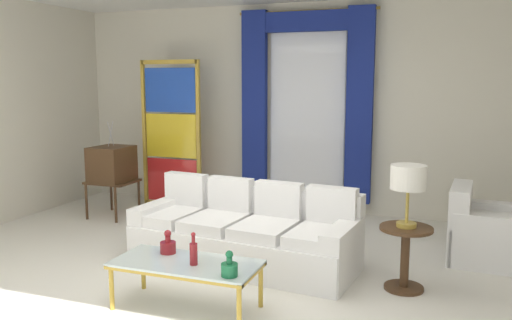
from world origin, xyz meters
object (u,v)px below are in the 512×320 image
Objects in this scene: bottle_amber_squat at (229,268)px; round_side_table at (405,252)px; couch_white_long at (247,234)px; table_lamp_brass at (408,180)px; peacock_figurine at (177,202)px; bottle_blue_decanter at (168,246)px; armchair_white at (484,235)px; coffee_table at (186,266)px; stained_glass_divider at (171,139)px; bottle_crystal_tall at (194,252)px; vintage_tv at (112,165)px.

bottle_amber_squat is 0.35× the size of round_side_table.
table_lamp_brass is (1.63, -0.18, 0.72)m from couch_white_long.
bottle_amber_squat is at bearing -54.58° from peacock_figurine.
bottle_blue_decanter is 2.81m from peacock_figurine.
bottle_amber_squat is 0.24× the size of armchair_white.
stained_glass_divider reaches higher than coffee_table.
table_lamp_brass is at bearing 90.00° from round_side_table.
couch_white_long reaches higher than bottle_amber_squat.
bottle_crystal_tall is (0.03, -1.29, 0.21)m from couch_white_long.
vintage_tv reaches higher than bottle_amber_squat.
coffee_table is at bearing -44.56° from vintage_tv.
bottle_blue_decanter is 3.35m from stained_glass_divider.
armchair_white is (2.35, 0.92, -0.02)m from couch_white_long.
stained_glass_divider is at bearing 136.54° from couch_white_long.
table_lamp_brass reaches higher than peacock_figurine.
couch_white_long is at bearing 105.96° from bottle_amber_squat.
bottle_crystal_tall reaches higher than round_side_table.
peacock_figurine is (-1.62, 2.68, -0.30)m from bottle_crystal_tall.
vintage_tv is 1.05m from peacock_figurine.
bottle_blue_decanter is (-0.32, -1.10, 0.17)m from couch_white_long.
table_lamp_brass is (4.10, -1.31, 0.30)m from vintage_tv.
vintage_tv reaches higher than peacock_figurine.
vintage_tv is 2.26× the size of round_side_table.
stained_glass_divider is at bearing 125.60° from bottle_amber_squat.
round_side_table is (-0.73, -1.10, 0.07)m from armchair_white.
bottle_crystal_tall is 3.68m from stained_glass_divider.
stained_glass_divider is (-1.90, 1.80, 0.75)m from couch_white_long.
coffee_table is 2.17× the size of table_lamp_brass.
vintage_tv is 2.24× the size of peacock_figurine.
bottle_amber_squat is 3.85m from vintage_tv.
bottle_blue_decanter reaches higher than peacock_figurine.
bottle_amber_squat reaches higher than peacock_figurine.
round_side_table is (3.52, -1.98, -0.70)m from stained_glass_divider.
stained_glass_divider is at bearing 118.61° from bottle_blue_decanter.
vintage_tv is (-2.15, 2.22, 0.25)m from bottle_blue_decanter.
round_side_table is at bearing -6.46° from couch_white_long.
bottle_amber_squat is (0.72, -0.32, -0.00)m from bottle_blue_decanter.
vintage_tv is (-2.88, 2.54, 0.25)m from bottle_amber_squat.
couch_white_long is 2.75m from vintage_tv.
table_lamp_brass is (3.52, -1.98, -0.03)m from stained_glass_divider.
armchair_white reaches higher than peacock_figurine.
bottle_blue_decanter is at bearing -142.90° from armchair_white.
couch_white_long is at bearing 73.91° from bottle_blue_decanter.
table_lamp_brass is at bearing 25.22° from bottle_blue_decanter.
table_lamp_brass is (1.22, 1.24, 0.55)m from bottle_amber_squat.
round_side_table is at bearing 32.16° from coffee_table.
stained_glass_divider is 3.86× the size of table_lamp_brass.
bottle_blue_decanter is 1.01× the size of bottle_amber_squat.
stained_glass_divider is (-1.83, 3.05, 0.69)m from coffee_table.
bottle_amber_squat is 3.46m from peacock_figurine.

